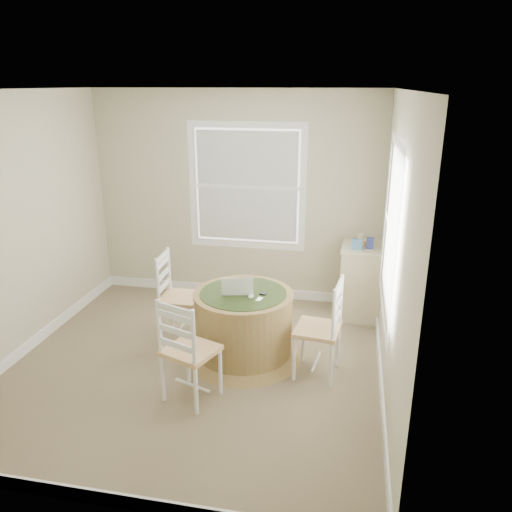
% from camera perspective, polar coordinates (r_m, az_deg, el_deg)
% --- Properties ---
extents(room, '(3.64, 3.64, 2.64)m').
position_cam_1_polar(room, '(4.67, -5.00, 2.28)').
color(room, '#867255').
rests_on(room, ground).
extents(round_table, '(1.17, 1.17, 0.71)m').
position_cam_1_polar(round_table, '(5.04, -1.44, -7.56)').
color(round_table, olive).
rests_on(round_table, ground).
extents(chair_left, '(0.41, 0.43, 0.95)m').
position_cam_1_polar(chair_left, '(5.43, -8.66, -4.70)').
color(chair_left, white).
rests_on(chair_left, ground).
extents(chair_near, '(0.53, 0.52, 0.95)m').
position_cam_1_polar(chair_near, '(4.41, -7.48, -10.59)').
color(chair_near, white).
rests_on(chair_near, ground).
extents(chair_right, '(0.45, 0.47, 0.95)m').
position_cam_1_polar(chair_right, '(4.75, 7.05, -8.26)').
color(chair_right, white).
rests_on(chair_right, ground).
extents(laptop, '(0.36, 0.33, 0.22)m').
position_cam_1_polar(laptop, '(4.89, -2.11, -3.93)').
color(laptop, white).
rests_on(laptop, round_table).
extents(mouse, '(0.07, 0.10, 0.03)m').
position_cam_1_polar(mouse, '(4.81, -0.61, -4.61)').
color(mouse, white).
rests_on(mouse, round_table).
extents(phone, '(0.06, 0.10, 0.02)m').
position_cam_1_polar(phone, '(4.75, 0.38, -5.01)').
color(phone, '#B7BABF').
rests_on(phone, round_table).
extents(keys, '(0.07, 0.06, 0.02)m').
position_cam_1_polar(keys, '(4.86, 0.80, -4.39)').
color(keys, black).
rests_on(keys, round_table).
extents(corner_chest, '(0.52, 0.66, 0.87)m').
position_cam_1_polar(corner_chest, '(6.06, 11.84, -2.73)').
color(corner_chest, beige).
rests_on(corner_chest, ground).
extents(tissue_box, '(0.12, 0.12, 0.10)m').
position_cam_1_polar(tissue_box, '(5.77, 11.39, 1.30)').
color(tissue_box, '#518AB9').
rests_on(tissue_box, corner_chest).
extents(box_yellow, '(0.15, 0.10, 0.06)m').
position_cam_1_polar(box_yellow, '(5.93, 12.50, 1.50)').
color(box_yellow, gold).
rests_on(box_yellow, corner_chest).
extents(box_blue, '(0.08, 0.08, 0.12)m').
position_cam_1_polar(box_blue, '(5.81, 12.98, 1.41)').
color(box_blue, '#313C93').
rests_on(box_blue, corner_chest).
extents(cup_cream, '(0.07, 0.07, 0.09)m').
position_cam_1_polar(cup_cream, '(6.07, 11.87, 2.10)').
color(cup_cream, beige).
rests_on(cup_cream, corner_chest).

